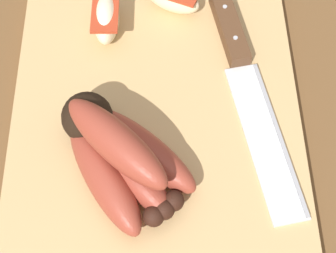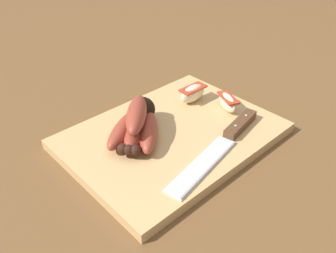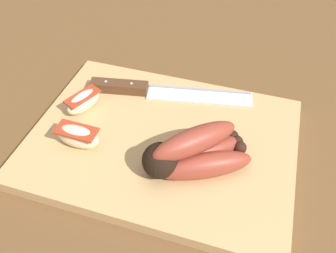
% 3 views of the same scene
% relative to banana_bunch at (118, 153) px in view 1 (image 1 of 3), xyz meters
% --- Properties ---
extents(ground_plane, '(6.00, 6.00, 0.00)m').
position_rel_banana_bunch_xyz_m(ground_plane, '(-0.05, 0.03, -0.05)').
color(ground_plane, brown).
extents(cutting_board, '(0.40, 0.30, 0.02)m').
position_rel_banana_bunch_xyz_m(cutting_board, '(-0.06, 0.04, -0.04)').
color(cutting_board, tan).
rests_on(cutting_board, ground_plane).
extents(banana_bunch, '(0.15, 0.14, 0.07)m').
position_rel_banana_bunch_xyz_m(banana_bunch, '(0.00, 0.00, 0.00)').
color(banana_bunch, black).
rests_on(banana_bunch, cutting_board).
extents(chefs_knife, '(0.28, 0.08, 0.02)m').
position_rel_banana_bunch_xyz_m(chefs_knife, '(-0.11, 0.13, -0.02)').
color(chefs_knife, silver).
rests_on(chefs_knife, cutting_board).
extents(apple_wedge_near, '(0.07, 0.03, 0.04)m').
position_rel_banana_bunch_xyz_m(apple_wedge_near, '(-0.17, -0.02, -0.01)').
color(apple_wedge_near, beige).
rests_on(apple_wedge_near, cutting_board).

